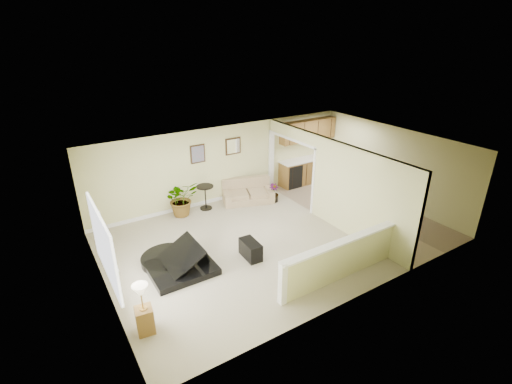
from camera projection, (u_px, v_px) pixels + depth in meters
floor at (277, 236)px, 10.29m from camera, size 9.00×9.00×0.00m
back_wall at (225, 164)px, 12.11m from camera, size 9.00×0.04×2.50m
front_wall at (364, 247)px, 7.46m from camera, size 9.00×0.04×2.50m
left_wall at (99, 243)px, 7.59m from camera, size 0.04×6.00×2.50m
right_wall at (392, 165)px, 11.99m from camera, size 0.04×6.00×2.50m
ceiling at (279, 150)px, 9.29m from camera, size 9.00×6.00×0.04m
kitchen_vinyl at (358, 209)px, 11.83m from camera, size 2.70×6.00×0.01m
interior_partition at (323, 180)px, 10.88m from camera, size 0.18×5.99×2.50m
pony_half_wall at (339, 259)px, 8.34m from camera, size 3.42×0.22×1.00m
left_window at (104, 245)px, 7.13m from camera, size 0.05×2.15×1.45m
wall_art_left at (198, 154)px, 11.43m from camera, size 0.48×0.04×0.58m
wall_mirror at (233, 146)px, 12.02m from camera, size 0.55×0.04×0.55m
kitchen_cabinets at (306, 160)px, 13.62m from camera, size 2.36×0.65×2.33m
piano at (176, 247)px, 8.67m from camera, size 1.78×1.84×1.41m
piano_bench at (251, 250)px, 9.26m from camera, size 0.37×0.68×0.45m
loveseat at (247, 191)px, 12.33m from camera, size 1.93×1.43×0.94m
accent_table at (205, 194)px, 11.69m from camera, size 0.54×0.54×0.78m
palm_plant at (182, 199)px, 11.29m from camera, size 1.03×0.91×1.10m
small_plant at (273, 194)px, 12.30m from camera, size 0.40×0.40×0.62m
lamp_stand at (144, 312)px, 6.86m from camera, size 0.36×0.36×1.07m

